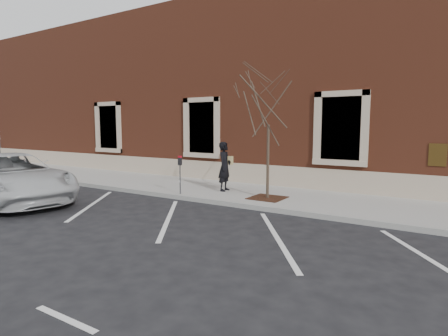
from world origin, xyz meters
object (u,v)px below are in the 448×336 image
Objects in this scene: man at (225,166)px; white_truck at (10,178)px; sapling at (269,104)px; parking_meter at (180,168)px.

man reaches higher than white_truck.
sapling reaches higher than man.
parking_meter is 0.23× the size of white_truck.
parking_meter is at bearing -40.43° from white_truck.
white_truck is (-7.19, -4.40, -2.39)m from sapling.
sapling is 8.76m from white_truck.
man is at bearing 167.12° from sapling.
parking_meter is 0.30× the size of sapling.
white_truck is at bearing 125.25° from man.
sapling is 0.76× the size of white_truck.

